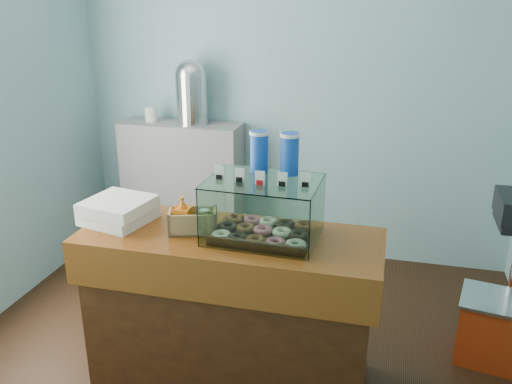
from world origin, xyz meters
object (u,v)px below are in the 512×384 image
(coffee_urn, at_px, (191,90))
(red_cooler, at_px, (499,330))
(counter, at_px, (231,308))
(display_case, at_px, (266,205))

(coffee_urn, distance_m, red_cooler, 2.77)
(coffee_urn, height_order, red_cooler, coffee_urn)
(counter, relative_size, display_case, 2.74)
(red_cooler, bearing_deg, counter, -148.93)
(display_case, bearing_deg, red_cooler, 22.65)
(red_cooler, bearing_deg, coffee_urn, 166.73)
(counter, bearing_deg, coffee_urn, 116.60)
(display_case, height_order, coffee_urn, coffee_urn)
(counter, relative_size, coffee_urn, 3.09)
(counter, xyz_separation_m, coffee_urn, (-0.79, 1.58, 0.91))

